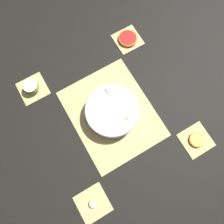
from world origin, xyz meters
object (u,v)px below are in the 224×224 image
object	(u,v)px
orange_slice_whole	(197,140)
grapefruit_slice	(128,38)
banana_coin_single	(93,204)
fruit_salad_bowl	(112,111)
apple_half	(31,87)

from	to	relation	value
orange_slice_whole	grapefruit_slice	bearing A→B (deg)	0.00
banana_coin_single	grapefruit_slice	distance (m)	0.78
orange_slice_whole	grapefruit_slice	xyz separation A→B (m)	(0.58, 0.00, 0.00)
fruit_salad_bowl	apple_half	world-z (taller)	fruit_salad_bowl
apple_half	banana_coin_single	world-z (taller)	apple_half
apple_half	banana_coin_single	distance (m)	0.58
banana_coin_single	grapefruit_slice	bearing A→B (deg)	-41.79
apple_half	orange_slice_whole	distance (m)	0.78
apple_half	orange_slice_whole	size ratio (longest dim) A/B	1.03
orange_slice_whole	grapefruit_slice	distance (m)	0.58
banana_coin_single	grapefruit_slice	size ratio (longest dim) A/B	0.34
fruit_salad_bowl	orange_slice_whole	xyz separation A→B (m)	(-0.29, -0.26, -0.03)
fruit_salad_bowl	banana_coin_single	bearing A→B (deg)	138.19
apple_half	fruit_salad_bowl	bearing A→B (deg)	-138.27
banana_coin_single	grapefruit_slice	xyz separation A→B (m)	(0.58, -0.52, 0.00)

